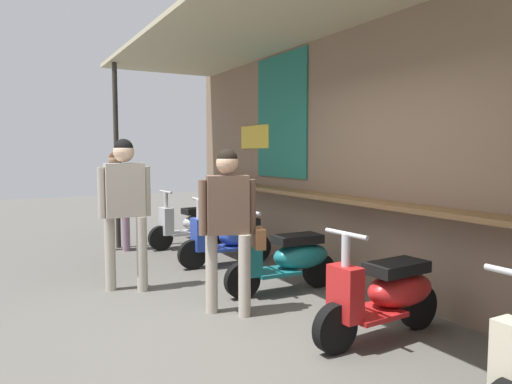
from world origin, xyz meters
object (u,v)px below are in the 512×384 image
object	(u,v)px
scooter_teal	(288,258)
scooter_red	(387,294)
scooter_silver	(193,224)
scooter_blue	(231,237)
shopper_with_handbag	(117,191)
shopper_passing	(125,197)
shopper_browsing	(229,215)

from	to	relation	value
scooter_teal	scooter_red	size ratio (longest dim) A/B	1.00
scooter_silver	scooter_blue	bearing A→B (deg)	85.56
scooter_silver	scooter_red	distance (m)	4.53
scooter_blue	scooter_teal	bearing A→B (deg)	91.28
shopper_with_handbag	scooter_red	bearing A→B (deg)	-148.33
shopper_with_handbag	shopper_passing	xyz separation A→B (m)	(2.31, -0.43, 0.12)
scooter_red	shopper_with_handbag	distance (m)	4.98
shopper_browsing	scooter_silver	bearing A→B (deg)	1.79
scooter_blue	shopper_browsing	size ratio (longest dim) A/B	0.86
scooter_red	scooter_blue	bearing A→B (deg)	-93.77
scooter_red	shopper_browsing	xyz separation A→B (m)	(-1.19, -0.92, 0.60)
scooter_teal	scooter_red	world-z (taller)	same
scooter_blue	scooter_silver	bearing A→B (deg)	-88.72
scooter_blue	shopper_with_handbag	world-z (taller)	shopper_with_handbag
scooter_blue	shopper_with_handbag	bearing A→B (deg)	-54.54
scooter_red	shopper_with_handbag	bearing A→B (deg)	-79.89
shopper_passing	scooter_silver	bearing A→B (deg)	144.18
shopper_browsing	scooter_blue	bearing A→B (deg)	-9.13
shopper_with_handbag	scooter_blue	bearing A→B (deg)	-128.04
scooter_silver	shopper_passing	distance (m)	2.69
scooter_blue	shopper_browsing	distance (m)	2.16
scooter_teal	shopper_browsing	world-z (taller)	shopper_browsing
scooter_teal	scooter_red	bearing A→B (deg)	92.26
scooter_red	shopper_browsing	size ratio (longest dim) A/B	0.86
scooter_silver	scooter_red	size ratio (longest dim) A/B	1.00
scooter_red	scooter_silver	bearing A→B (deg)	-93.77
scooter_blue	shopper_passing	xyz separation A→B (m)	(0.56, -1.61, 0.70)
scooter_silver	shopper_passing	xyz separation A→B (m)	(2.04, -1.61, 0.70)
scooter_blue	scooter_red	world-z (taller)	same
shopper_browsing	shopper_passing	distance (m)	1.48
scooter_blue	scooter_red	distance (m)	3.05
scooter_teal	shopper_with_handbag	world-z (taller)	shopper_with_handbag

